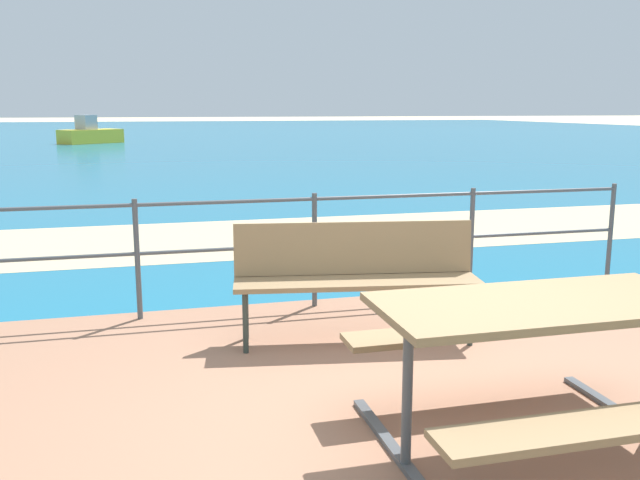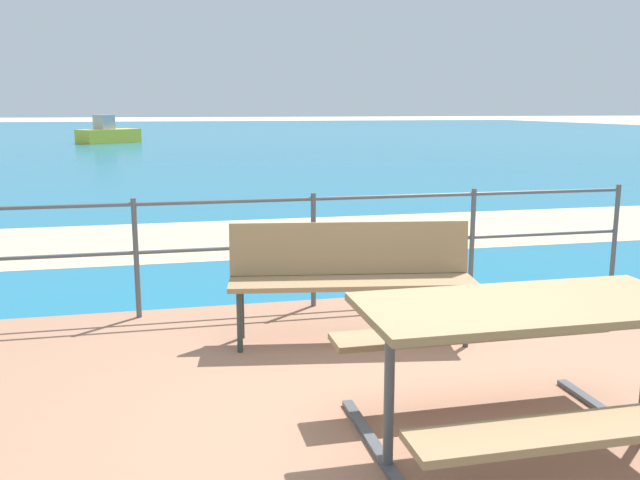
{
  "view_description": "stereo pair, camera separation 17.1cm",
  "coord_description": "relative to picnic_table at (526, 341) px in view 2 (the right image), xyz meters",
  "views": [
    {
      "loc": [
        -1.41,
        -3.19,
        1.77
      ],
      "look_at": [
        0.13,
        2.74,
        0.58
      ],
      "focal_mm": 38.6,
      "sensor_mm": 36.0,
      "label": 1
    },
    {
      "loc": [
        -1.24,
        -3.23,
        1.77
      ],
      "look_at": [
        0.13,
        2.74,
        0.58
      ],
      "focal_mm": 38.6,
      "sensor_mm": 36.0,
      "label": 2
    }
  ],
  "objects": [
    {
      "name": "railing_fence",
      "position": [
        -0.45,
        2.77,
        0.04
      ],
      "size": [
        5.94,
        0.04,
        0.99
      ],
      "color": "#4C5156",
      "rests_on": "patio_paving"
    },
    {
      "name": "sea_water",
      "position": [
        -0.45,
        40.36,
        -0.64
      ],
      "size": [
        90.0,
        90.0,
        0.01
      ],
      "primitive_type": "cube",
      "color": "#196B8E",
      "rests_on": "ground"
    },
    {
      "name": "patio_paving",
      "position": [
        -0.45,
        0.36,
        -0.62
      ],
      "size": [
        6.4,
        5.2,
        0.06
      ],
      "primitive_type": "cube",
      "color": "#996B51",
      "rests_on": "ground"
    },
    {
      "name": "ground_plane",
      "position": [
        -0.45,
        0.36,
        -0.65
      ],
      "size": [
        240.0,
        240.0,
        0.0
      ],
      "primitive_type": "plane",
      "color": "beige"
    },
    {
      "name": "boat_near",
      "position": [
        -4.11,
        32.92,
        -0.21
      ],
      "size": [
        3.31,
        2.86,
        1.37
      ],
      "rotation": [
        0.0,
        0.0,
        0.66
      ],
      "color": "yellow",
      "rests_on": "sea_water"
    },
    {
      "name": "beach_strip",
      "position": [
        -0.45,
        6.39,
        -0.64
      ],
      "size": [
        54.01,
        2.96,
        0.01
      ],
      "primitive_type": "cube",
      "rotation": [
        0.0,
        0.0,
        0.0
      ],
      "color": "tan",
      "rests_on": "ground"
    },
    {
      "name": "park_bench",
      "position": [
        -0.36,
        1.86,
        -0.05
      ],
      "size": [
        1.82,
        0.69,
        0.87
      ],
      "rotation": [
        0.0,
        0.0,
        -0.16
      ],
      "color": "#8C704C",
      "rests_on": "patio_paving"
    },
    {
      "name": "picnic_table",
      "position": [
        0.0,
        0.0,
        0.0
      ],
      "size": [
        1.64,
        1.49,
        0.79
      ],
      "rotation": [
        0.0,
        0.0,
        -0.0
      ],
      "color": "#8C704C",
      "rests_on": "patio_paving"
    }
  ]
}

